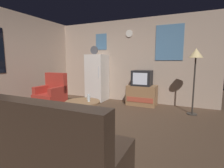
# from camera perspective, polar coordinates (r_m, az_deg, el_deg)

# --- Properties ---
(ground_plane) EXTENTS (12.00, 12.00, 0.00)m
(ground_plane) POSITION_cam_1_polar(r_m,az_deg,el_deg) (3.45, -7.91, -14.24)
(ground_plane) COLOR #4C3828
(wall_with_art) EXTENTS (5.20, 0.12, 2.58)m
(wall_with_art) POSITION_cam_1_polar(r_m,az_deg,el_deg) (5.42, 5.94, 7.84)
(wall_with_art) COLOR tan
(wall_with_art) RESTS_ON ground_plane
(wall_left_with_window) EXTENTS (0.12, 5.20, 2.60)m
(wall_left_with_window) POSITION_cam_1_polar(r_m,az_deg,el_deg) (5.05, -33.72, 6.64)
(wall_left_with_window) COLOR tan
(wall_left_with_window) RESTS_ON ground_plane
(fridge) EXTENTS (0.60, 0.62, 1.77)m
(fridge) POSITION_cam_1_polar(r_m,az_deg,el_deg) (5.53, -5.11, 2.22)
(fridge) COLOR silver
(fridge) RESTS_ON ground_plane
(tv_stand) EXTENTS (0.84, 0.53, 0.58)m
(tv_stand) POSITION_cam_1_polar(r_m,az_deg,el_deg) (5.03, 10.18, -3.77)
(tv_stand) COLOR #8E6642
(tv_stand) RESTS_ON ground_plane
(crt_tv) EXTENTS (0.54, 0.51, 0.44)m
(crt_tv) POSITION_cam_1_polar(r_m,az_deg,el_deg) (4.95, 10.25, 2.04)
(crt_tv) COLOR black
(crt_tv) RESTS_ON tv_stand
(standing_lamp) EXTENTS (0.32, 0.32, 1.59)m
(standing_lamp) POSITION_cam_1_polar(r_m,az_deg,el_deg) (4.41, 26.70, 7.85)
(standing_lamp) COLOR #332D28
(standing_lamp) RESTS_ON ground_plane
(coffee_table) EXTENTS (0.72, 0.72, 0.47)m
(coffee_table) POSITION_cam_1_polar(r_m,az_deg,el_deg) (3.57, -9.91, -9.52)
(coffee_table) COLOR #8E6642
(coffee_table) RESTS_ON ground_plane
(wine_glass) EXTENTS (0.05, 0.05, 0.15)m
(wine_glass) POSITION_cam_1_polar(r_m,az_deg,el_deg) (3.44, -7.95, -4.74)
(wine_glass) COLOR silver
(wine_glass) RESTS_ON coffee_table
(mug_ceramic_white) EXTENTS (0.08, 0.08, 0.09)m
(mug_ceramic_white) POSITION_cam_1_polar(r_m,az_deg,el_deg) (3.61, -8.04, -4.64)
(mug_ceramic_white) COLOR silver
(mug_ceramic_white) RESTS_ON coffee_table
(armchair) EXTENTS (0.68, 0.68, 0.96)m
(armchair) POSITION_cam_1_polar(r_m,az_deg,el_deg) (4.99, -19.95, -3.68)
(armchair) COLOR #A52D23
(armchair) RESTS_ON ground_plane
(couch) EXTENTS (1.70, 0.80, 0.92)m
(couch) POSITION_cam_1_polar(r_m,az_deg,el_deg) (2.13, -20.37, -20.09)
(couch) COLOR #38281E
(couch) RESTS_ON ground_plane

